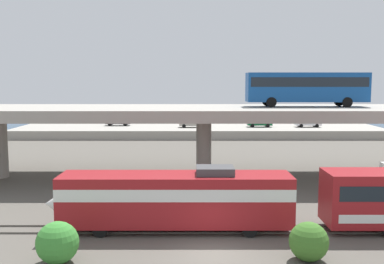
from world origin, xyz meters
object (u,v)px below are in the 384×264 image
parked_car_2 (259,123)px  parked_car_3 (308,123)px  transit_bus_on_overpass (307,86)px  parked_car_0 (119,121)px  train_locomotive (164,197)px  parked_car_1 (192,123)px

parked_car_2 → parked_car_3: same height
transit_bus_on_overpass → parked_car_0: 44.96m
parked_car_2 → parked_car_0: bearing=174.4°
parked_car_0 → parked_car_2: same height
train_locomotive → transit_bus_on_overpass: 22.53m
transit_bus_on_overpass → parked_car_3: transit_bus_on_overpass is taller
parked_car_1 → parked_car_3: 20.78m
parked_car_0 → parked_car_1: 13.83m
parked_car_0 → parked_car_1: bearing=167.0°
parked_car_0 → parked_car_2: size_ratio=1.05×
train_locomotive → parked_car_1: train_locomotive is taller
parked_car_0 → parked_car_3: 34.35m
parked_car_3 → train_locomotive: bearing=-113.8°
parked_car_3 → parked_car_2: bearing=179.4°
parked_car_1 → parked_car_3: size_ratio=0.96×
parked_car_2 → transit_bus_on_overpass: bearing=-90.9°
train_locomotive → parked_car_0: train_locomotive is taller
parked_car_1 → train_locomotive: bearing=-91.9°
train_locomotive → parked_car_2: 52.81m
train_locomotive → parked_car_1: size_ratio=3.66×
transit_bus_on_overpass → parked_car_1: bearing=-70.9°
parked_car_0 → parked_car_2: 25.75m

